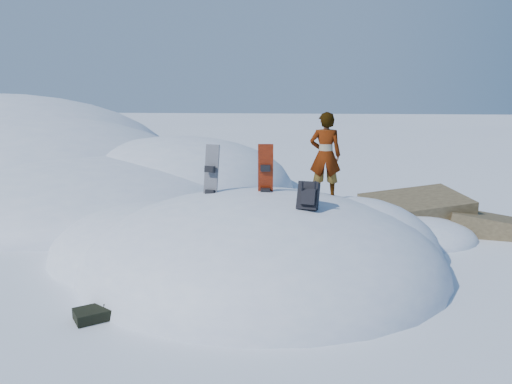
# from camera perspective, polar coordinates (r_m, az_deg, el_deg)

# --- Properties ---
(ground) EXTENTS (120.00, 120.00, 0.00)m
(ground) POSITION_cam_1_polar(r_m,az_deg,el_deg) (9.68, 0.55, -8.82)
(ground) COLOR white
(ground) RESTS_ON ground
(snow_mound) EXTENTS (8.00, 6.00, 3.00)m
(snow_mound) POSITION_cam_1_polar(r_m,az_deg,el_deg) (9.92, -0.33, -8.30)
(snow_mound) COLOR silver
(snow_mound) RESTS_ON ground
(snow_ridge) EXTENTS (21.50, 18.50, 6.40)m
(snow_ridge) POSITION_cam_1_polar(r_m,az_deg,el_deg) (22.19, -25.08, 1.84)
(snow_ridge) COLOR silver
(snow_ridge) RESTS_ON ground
(rock_outcrop) EXTENTS (4.68, 4.41, 1.68)m
(rock_outcrop) POSITION_cam_1_polar(r_m,az_deg,el_deg) (12.86, 18.49, -4.13)
(rock_outcrop) COLOR brown
(rock_outcrop) RESTS_ON ground
(snowboard_red) EXTENTS (0.30, 0.26, 1.51)m
(snowboard_red) POSITION_cam_1_polar(r_m,az_deg,el_deg) (9.39, 1.09, 1.12)
(snowboard_red) COLOR red
(snowboard_red) RESTS_ON snow_mound
(snowboard_dark) EXTENTS (0.36, 0.35, 1.53)m
(snowboard_dark) POSITION_cam_1_polar(r_m,az_deg,el_deg) (9.64, -5.21, 0.96)
(snowboard_dark) COLOR black
(snowboard_dark) RESTS_ON snow_mound
(backpack) EXTENTS (0.42, 0.50, 0.57)m
(backpack) POSITION_cam_1_polar(r_m,az_deg,el_deg) (8.49, 5.99, -0.50)
(backpack) COLOR black
(backpack) RESTS_ON snow_mound
(gear_pile) EXTENTS (0.78, 0.67, 0.21)m
(gear_pile) POSITION_cam_1_polar(r_m,az_deg,el_deg) (8.07, -17.56, -12.96)
(gear_pile) COLOR black
(gear_pile) RESTS_ON ground
(person) EXTENTS (0.63, 0.43, 1.69)m
(person) POSITION_cam_1_polar(r_m,az_deg,el_deg) (9.93, 7.92, 4.20)
(person) COLOR slate
(person) RESTS_ON snow_mound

